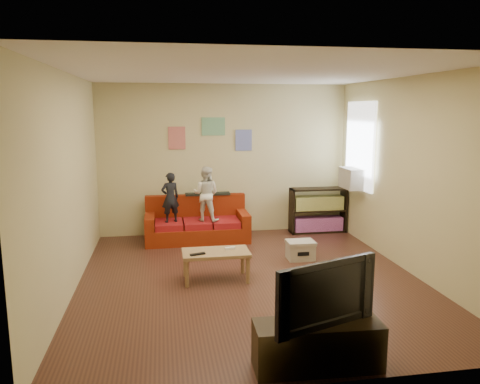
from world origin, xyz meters
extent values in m
cube|color=#4E2B20|center=(0.00, 0.00, -0.01)|extent=(4.50, 5.00, 0.01)
cube|color=white|center=(0.00, 0.00, 2.71)|extent=(4.50, 5.00, 0.01)
cube|color=#D1C789|center=(0.00, 2.50, 1.35)|extent=(4.50, 0.01, 2.70)
cube|color=#D1C789|center=(0.00, -2.50, 1.35)|extent=(4.50, 0.01, 2.70)
cube|color=#D1C789|center=(-2.25, 0.00, 1.35)|extent=(0.01, 5.00, 2.70)
cube|color=#D1C789|center=(2.25, 0.00, 1.35)|extent=(0.01, 5.00, 2.70)
cube|color=maroon|center=(-0.55, 2.00, 0.13)|extent=(1.77, 0.80, 0.27)
cube|color=maroon|center=(-0.55, 2.32, 0.51)|extent=(1.77, 0.16, 0.49)
cube|color=maroon|center=(-1.36, 2.00, 0.38)|extent=(0.16, 0.80, 0.22)
cube|color=maroon|center=(0.25, 2.00, 0.38)|extent=(0.16, 0.80, 0.22)
cube|color=maroon|center=(-1.04, 1.94, 0.32)|extent=(0.46, 0.60, 0.11)
cube|color=maroon|center=(-0.55, 1.94, 0.32)|extent=(0.46, 0.60, 0.11)
cube|color=maroon|center=(-0.07, 1.94, 0.32)|extent=(0.46, 0.60, 0.11)
cube|color=black|center=(-0.33, 2.32, 0.76)|extent=(0.80, 0.19, 0.04)
imported|color=black|center=(-1.00, 1.90, 0.79)|extent=(0.35, 0.28, 0.85)
imported|color=white|center=(-0.40, 1.90, 0.84)|extent=(0.56, 0.50, 0.93)
cube|color=#A37F52|center=(-0.45, 0.05, 0.38)|extent=(0.88, 0.49, 0.04)
cylinder|color=#A37F52|center=(-0.85, -0.15, 0.18)|extent=(0.05, 0.05, 0.35)
cylinder|color=#A37F52|center=(-0.06, -0.15, 0.18)|extent=(0.05, 0.05, 0.35)
cylinder|color=#A37F52|center=(-0.85, 0.24, 0.18)|extent=(0.05, 0.05, 0.35)
cylinder|color=#A37F52|center=(-0.06, 0.24, 0.18)|extent=(0.05, 0.05, 0.35)
cube|color=black|center=(-0.70, -0.07, 0.41)|extent=(0.21, 0.11, 0.02)
cube|color=white|center=(-0.25, 0.10, 0.41)|extent=(0.15, 0.07, 0.03)
cube|color=black|center=(1.20, 2.22, 0.41)|extent=(0.03, 0.31, 0.83)
cube|color=black|center=(2.20, 2.22, 0.41)|extent=(0.03, 0.31, 0.83)
cube|color=black|center=(1.70, 2.22, 0.02)|extent=(1.03, 0.31, 0.03)
cube|color=black|center=(1.70, 2.22, 0.81)|extent=(1.03, 0.31, 0.03)
cube|color=black|center=(1.70, 2.22, 0.41)|extent=(0.97, 0.31, 0.03)
cube|color=#8C3F85|center=(1.70, 2.22, 0.15)|extent=(0.91, 0.26, 0.25)
cube|color=olive|center=(1.70, 2.22, 0.55)|extent=(0.91, 0.26, 0.25)
cube|color=white|center=(2.22, 1.65, 1.64)|extent=(0.04, 1.08, 1.48)
cube|color=#B7B2A3|center=(2.10, 1.65, 1.08)|extent=(0.28, 0.55, 0.35)
cube|color=#D87266|center=(-0.85, 2.48, 1.75)|extent=(0.30, 0.01, 0.40)
cube|color=#72B27F|center=(-0.20, 2.48, 1.95)|extent=(0.42, 0.01, 0.32)
cube|color=#727FCC|center=(0.35, 2.48, 1.70)|extent=(0.30, 0.01, 0.38)
cube|color=beige|center=(0.92, 0.70, 0.12)|extent=(0.40, 0.30, 0.24)
cube|color=beige|center=(0.92, 0.70, 0.26)|extent=(0.42, 0.32, 0.05)
cube|color=black|center=(0.92, 0.55, 0.13)|extent=(0.18, 0.00, 0.06)
cube|color=#302412|center=(0.18, -2.25, 0.21)|extent=(1.13, 0.41, 0.42)
imported|color=black|center=(0.18, -2.25, 0.71)|extent=(1.01, 0.48, 0.59)
sphere|color=white|center=(0.93, 1.19, 0.05)|extent=(0.13, 0.13, 0.11)
camera|label=1|loc=(-1.12, -5.88, 2.25)|focal=35.00mm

